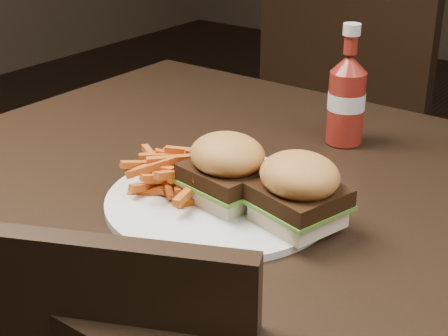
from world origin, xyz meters
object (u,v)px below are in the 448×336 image
Objects in this scene: dining_table at (303,204)px; ketchup_bottle at (346,108)px; chair_far at (375,153)px; plate at (220,201)px.

dining_table is 0.21m from ketchup_bottle.
chair_far is 1.57× the size of plate.
chair_far is 4.10× the size of ketchup_bottle.
ketchup_bottle is (-0.04, 0.19, 0.08)m from dining_table.
plate is at bearing 106.24° from chair_far.
chair_far is (-0.28, 0.89, -0.30)m from dining_table.
chair_far is at bearing 102.11° from plate.
ketchup_bottle is at bearing 101.70° from dining_table.
plate is 2.61× the size of ketchup_bottle.
dining_table is at bearing 55.95° from plate.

